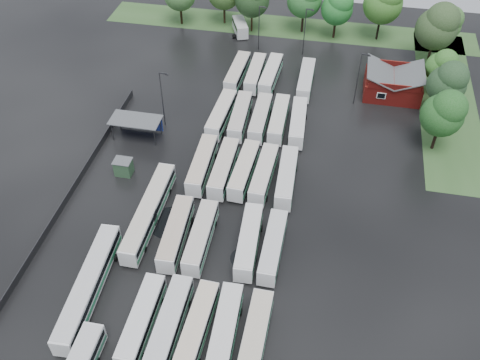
# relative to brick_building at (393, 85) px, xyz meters

# --- Properties ---
(ground) EXTENTS (160.00, 160.00, 0.00)m
(ground) POSITION_rel_brick_building_xyz_m (-24.00, -42.77, -1.87)
(ground) COLOR black
(ground) RESTS_ON ground
(brick_building) EXTENTS (10.07, 8.60, 5.39)m
(brick_building) POSITION_rel_brick_building_xyz_m (0.00, 0.00, 0.00)
(brick_building) COLOR maroon
(brick_building) RESTS_ON ground
(wash_shed) EXTENTS (8.20, 4.20, 3.58)m
(wash_shed) POSITION_rel_brick_building_xyz_m (-41.20, -20.74, 1.12)
(wash_shed) COLOR #2D2D30
(wash_shed) RESTS_ON ground
(utility_hut) EXTENTS (2.70, 2.20, 2.62)m
(utility_hut) POSITION_rel_brick_building_xyz_m (-40.20, -30.17, -0.55)
(utility_hut) COLOR #2A4A2E
(utility_hut) RESTS_ON ground
(grass_strip_north) EXTENTS (80.00, 10.00, 0.01)m
(grass_strip_north) POSITION_rel_brick_building_xyz_m (-22.00, 22.03, -1.86)
(grass_strip_north) COLOR #315526
(grass_strip_north) RESTS_ON ground
(grass_strip_east) EXTENTS (10.00, 50.00, 0.01)m
(grass_strip_east) POSITION_rel_brick_building_xyz_m (10.00, 0.03, -1.86)
(grass_strip_east) COLOR #315526
(grass_strip_east) RESTS_ON ground
(west_fence) EXTENTS (0.10, 50.00, 1.20)m
(west_fence) POSITION_rel_brick_building_xyz_m (-46.20, -34.77, -1.27)
(west_fence) COLOR #2D2D30
(west_fence) RESTS_ON ground
(bus_r1c0) EXTENTS (2.48, 11.40, 3.17)m
(bus_r1c0) POSITION_rel_brick_building_xyz_m (-28.57, -55.32, -0.12)
(bus_r1c0) COLOR silver
(bus_r1c0) RESTS_ON ground
(bus_r1c1) EXTENTS (2.52, 11.68, 3.25)m
(bus_r1c1) POSITION_rel_brick_building_xyz_m (-25.30, -55.09, -0.08)
(bus_r1c1) COLOR silver
(bus_r1c1) RESTS_ON ground
(bus_r1c2) EXTENTS (2.72, 11.15, 3.08)m
(bus_r1c2) POSITION_rel_brick_building_xyz_m (-22.13, -54.82, -0.17)
(bus_r1c2) COLOR silver
(bus_r1c2) RESTS_ON ground
(bus_r1c3) EXTENTS (2.88, 11.72, 3.24)m
(bus_r1c3) POSITION_rel_brick_building_xyz_m (-18.91, -54.95, -0.08)
(bus_r1c3) COLOR silver
(bus_r1c3) RESTS_ON ground
(bus_r1c4) EXTENTS (2.56, 11.54, 3.21)m
(bus_r1c4) POSITION_rel_brick_building_xyz_m (-15.45, -55.10, -0.10)
(bus_r1c4) COLOR silver
(bus_r1c4) RESTS_ON ground
(bus_r2c0) EXTENTS (3.02, 11.72, 3.23)m
(bus_r2c0) POSITION_rel_brick_building_xyz_m (-28.46, -41.81, -0.09)
(bus_r2c0) COLOR silver
(bus_r2c0) RESTS_ON ground
(bus_r2c1) EXTENTS (2.58, 11.38, 3.16)m
(bus_r2c1) POSITION_rel_brick_building_xyz_m (-25.06, -41.78, -0.13)
(bus_r2c1) COLOR silver
(bus_r2c1) RESTS_ON ground
(bus_r2c3) EXTENTS (3.00, 11.57, 3.19)m
(bus_r2c3) POSITION_rel_brick_building_xyz_m (-18.72, -41.28, -0.11)
(bus_r2c3) COLOR silver
(bus_r2c3) RESTS_ON ground
(bus_r2c4) EXTENTS (2.43, 11.06, 3.07)m
(bus_r2c4) POSITION_rel_brick_building_xyz_m (-15.51, -41.48, -0.18)
(bus_r2c4) COLOR silver
(bus_r2c4) RESTS_ON ground
(bus_r3c0) EXTENTS (2.70, 11.66, 3.23)m
(bus_r3c0) POSITION_rel_brick_building_xyz_m (-28.46, -27.80, -0.09)
(bus_r3c0) COLOR silver
(bus_r3c0) RESTS_ON ground
(bus_r3c1) EXTENTS (2.52, 11.59, 3.22)m
(bus_r3c1) POSITION_rel_brick_building_xyz_m (-25.07, -27.92, -0.09)
(bus_r3c1) COLOR silver
(bus_r3c1) RESTS_ON ground
(bus_r3c2) EXTENTS (2.96, 11.50, 3.17)m
(bus_r3c2) POSITION_rel_brick_building_xyz_m (-21.99, -27.68, -0.12)
(bus_r3c2) COLOR silver
(bus_r3c2) RESTS_ON ground
(bus_r3c3) EXTENTS (2.86, 11.48, 3.17)m
(bus_r3c3) POSITION_rel_brick_building_xyz_m (-18.95, -27.99, -0.12)
(bus_r3c3) COLOR silver
(bus_r3c3) RESTS_ON ground
(bus_r3c4) EXTENTS (2.83, 11.61, 3.21)m
(bus_r3c4) POSITION_rel_brick_building_xyz_m (-15.54, -28.07, -0.10)
(bus_r3c4) COLOR silver
(bus_r3c4) RESTS_ON ground
(bus_r4c0) EXTENTS (3.06, 11.74, 3.24)m
(bus_r4c0) POSITION_rel_brick_building_xyz_m (-28.44, -14.71, -0.09)
(bus_r4c0) COLOR silver
(bus_r4c0) RESTS_ON ground
(bus_r4c1) EXTENTS (2.76, 11.48, 3.18)m
(bus_r4c1) POSITION_rel_brick_building_xyz_m (-25.24, -14.52, -0.12)
(bus_r4c1) COLOR silver
(bus_r4c1) RESTS_ON ground
(bus_r4c2) EXTENTS (2.46, 11.34, 3.16)m
(bus_r4c2) POSITION_rel_brick_building_xyz_m (-21.82, -14.33, -0.13)
(bus_r4c2) COLOR silver
(bus_r4c2) RESTS_ON ground
(bus_r4c3) EXTENTS (2.54, 11.31, 3.14)m
(bus_r4c3) POSITION_rel_brick_building_xyz_m (-18.74, -14.04, -0.14)
(bus_r4c3) COLOR silver
(bus_r4c3) RESTS_ON ground
(bus_r4c4) EXTENTS (2.94, 11.40, 3.14)m
(bus_r4c4) POSITION_rel_brick_building_xyz_m (-15.49, -14.28, -0.14)
(bus_r4c4) COLOR silver
(bus_r4c4) RESTS_ON ground
(bus_r5c0) EXTENTS (2.93, 11.53, 3.18)m
(bus_r5c0) POSITION_rel_brick_building_xyz_m (-28.45, -1.10, -0.11)
(bus_r5c0) COLOR silver
(bus_r5c0) RESTS_ON ground
(bus_r5c1) EXTENTS (2.40, 11.05, 3.07)m
(bus_r5c1) POSITION_rel_brick_building_xyz_m (-25.14, -0.69, -0.18)
(bus_r5c1) COLOR silver
(bus_r5c1) RESTS_ON ground
(bus_r5c2) EXTENTS (3.01, 11.59, 3.20)m
(bus_r5c2) POSITION_rel_brick_building_xyz_m (-22.19, -0.62, -0.11)
(bus_r5c2) COLOR silver
(bus_r5c2) RESTS_ON ground
(bus_r5c4) EXTENTS (2.50, 11.44, 3.18)m
(bus_r5c4) POSITION_rel_brick_building_xyz_m (-15.60, -1.05, -0.12)
(bus_r5c4) COLOR silver
(bus_r5c4) RESTS_ON ground
(artic_bus_west_b) EXTENTS (2.49, 17.38, 3.22)m
(artic_bus_west_b) POSITION_rel_brick_building_xyz_m (-33.19, -38.79, -0.08)
(artic_bus_west_b) COLOR silver
(artic_bus_west_b) RESTS_ON ground
(artic_bus_west_c) EXTENTS (3.36, 17.61, 3.25)m
(artic_bus_west_c) POSITION_rel_brick_building_xyz_m (-36.41, -52.02, -0.06)
(artic_bus_west_c) COLOR silver
(artic_bus_west_c) RESTS_ON ground
(minibus) EXTENTS (4.54, 6.77, 2.78)m
(minibus) POSITION_rel_brick_building_xyz_m (-31.58, 17.13, -0.33)
(minibus) COLOR silver
(minibus) RESTS_ON ground
(tree_north_4) EXTENTS (6.50, 6.50, 10.77)m
(tree_north_4) POSITION_rel_brick_building_xyz_m (-11.65, 19.24, 5.06)
(tree_north_4) COLOR black
(tree_north_4) RESTS_ON ground
(tree_north_5) EXTENTS (7.92, 7.92, 13.11)m
(tree_north_5) POSITION_rel_brick_building_xyz_m (-2.69, 20.31, 6.57)
(tree_north_5) COLOR black
(tree_north_5) RESTS_ON ground
(tree_north_6) EXTENTS (5.27, 5.27, 8.73)m
(tree_north_6) POSITION_rel_brick_building_xyz_m (9.40, 18.68, 3.75)
(tree_north_6) COLOR black
(tree_north_6) RESTS_ON ground
(tree_east_0) EXTENTS (6.70, 6.70, 11.10)m
(tree_east_0) POSITION_rel_brick_building_xyz_m (6.67, -14.72, 5.27)
(tree_east_0) COLOR black
(tree_east_0) RESTS_ON ground
(tree_east_1) EXTENTS (6.52, 6.52, 10.80)m
(tree_east_1) POSITION_rel_brick_building_xyz_m (8.04, -5.46, 5.08)
(tree_east_1) COLOR #382315
(tree_east_1) RESTS_ON ground
(tree_east_2) EXTENTS (5.41, 5.37, 8.90)m
(tree_east_2) POSITION_rel_brick_building_xyz_m (7.87, 1.97, 3.85)
(tree_east_2) COLOR black
(tree_east_2) RESTS_ON ground
(tree_east_3) EXTENTS (7.82, 7.82, 12.95)m
(tree_east_3) POSITION_rel_brick_building_xyz_m (7.25, 11.77, 6.47)
(tree_east_3) COLOR black
(tree_east_3) RESTS_ON ground
(tree_east_4) EXTENTS (5.90, 5.90, 9.78)m
(tree_east_4) POSITION_rel_brick_building_xyz_m (9.96, 17.57, 4.42)
(tree_east_4) COLOR black
(tree_east_4) RESTS_ON ground
(lamp_post_ne) EXTENTS (1.55, 0.30, 10.04)m
(lamp_post_ne) POSITION_rel_brick_building_xyz_m (-6.41, -4.46, 3.96)
(lamp_post_ne) COLOR #2D2D30
(lamp_post_ne) RESTS_ON ground
(lamp_post_nw) EXTENTS (1.58, 0.31, 10.26)m
(lamp_post_nw) POSITION_rel_brick_building_xyz_m (-37.63, -17.02, 4.09)
(lamp_post_nw) COLOR #2D2D30
(lamp_post_nw) RESTS_ON ground
(lamp_post_back_w) EXTENTS (1.45, 0.28, 9.39)m
(lamp_post_back_w) POSITION_rel_brick_building_xyz_m (-26.43, 11.09, 3.58)
(lamp_post_back_w) COLOR #2D2D30
(lamp_post_back_w) RESTS_ON ground
(lamp_post_back_e) EXTENTS (1.52, 0.30, 9.88)m
(lamp_post_back_e) POSITION_rel_brick_building_xyz_m (-17.29, 10.77, 3.87)
(lamp_post_back_e) COLOR #2D2D30
(lamp_post_back_e) RESTS_ON ground
(puddle_2) EXTENTS (6.25, 6.25, 0.01)m
(puddle_2) POSITION_rel_brick_building_xyz_m (-30.24, -38.61, -1.86)
(puddle_2) COLOR black
(puddle_2) RESTS_ON ground
(puddle_3) EXTENTS (3.61, 3.61, 0.01)m
(puddle_3) POSITION_rel_brick_building_xyz_m (-19.08, -42.78, -1.86)
(puddle_3) COLOR black
(puddle_3) RESTS_ON ground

